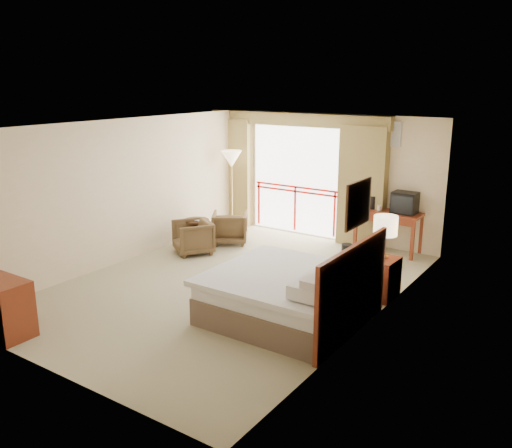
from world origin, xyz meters
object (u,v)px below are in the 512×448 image
Objects in this scene: wastebasket at (347,251)px; floor_lamp at (232,162)px; nightstand at (381,278)px; tv at (405,203)px; desk at (390,220)px; table_lamp at (386,226)px; armchair_far at (230,243)px; armchair_near at (193,253)px; side_table at (197,228)px; bed at (291,294)px.

floor_lamp is at bearing 172.90° from wastebasket.
tv reaches higher than nightstand.
desk is at bearing 58.57° from wastebasket.
armchair_far is (-3.81, 1.01, -1.17)m from table_lamp.
table_lamp reaches higher than armchair_near.
table_lamp is 0.51× the size of desk.
armchair_near reaches higher than wastebasket.
nightstand is at bearing 131.49° from armchair_far.
armchair_near is 1.27× the size of side_table.
nightstand is 2.56m from desk.
armchair_far is at bearing -152.15° from tv.
desk is 1.75× the size of armchair_far.
tv is at bearing 27.06° from side_table.
table_lamp is 4.16m from armchair_near.
desk is at bearing 108.55° from table_lamp.
armchair_near is at bearing 46.49° from armchair_far.
bed is 3.94m from side_table.
side_table is at bearing -159.06° from wastebasket.
table_lamp is 1.40× the size of tv.
armchair_near is 2.49m from floor_lamp.
nightstand is 0.51× the size of desk.
desk is 4.88× the size of wastebasket.
armchair_near is at bearing 179.78° from table_lamp.
tv is at bearing -7.75° from desk.
desk is 0.50m from tv.
tv is 4.23m from side_table.
table_lamp is 4.31m from side_table.
floor_lamp is at bearing -88.86° from armchair_far.
floor_lamp reaches higher than table_lamp.
armchair_near is 0.59m from side_table.
wastebasket is at bearing 132.14° from nightstand.
wastebasket is at bearing 158.42° from armchair_far.
tv is at bearing 85.59° from bed.
desk is (-0.00, 3.91, 0.28)m from bed.
bed is 3.97m from armchair_far.
table_lamp is 0.91× the size of armchair_near.
bed is 3.11m from wastebasket.
side_table reaches higher than wastebasket.
nightstand is 2.48× the size of wastebasket.
bed is 4.50× the size of tv.
floor_lamp is at bearing 136.46° from bed.
tv is 0.64× the size of armchair_far.
floor_lamp is (-4.41, 1.89, 0.41)m from table_lamp.
nightstand reaches higher than side_table.
table_lamp is at bearing 62.92° from bed.
floor_lamp reaches higher than armchair_far.
desk is 0.70× the size of floor_lamp.
tv is (0.30, 3.85, 0.68)m from bed.
armchair_near is at bearing -59.32° from side_table.
desk is at bearing 174.59° from tv.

